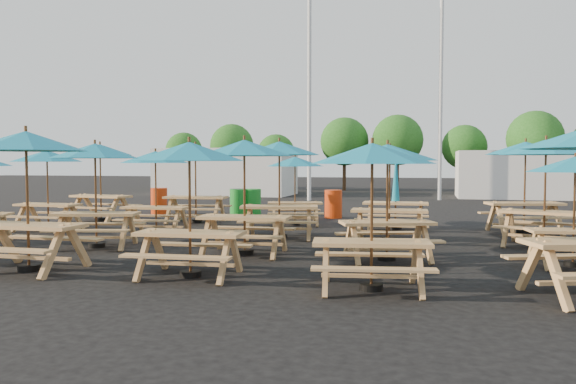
% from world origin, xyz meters
% --- Properties ---
extents(ground, '(120.00, 120.00, 0.00)m').
position_xyz_m(ground, '(0.00, 0.00, 0.00)').
color(ground, black).
rests_on(ground, ground).
extents(picnic_unit_2, '(1.97, 1.97, 2.32)m').
position_xyz_m(picnic_unit_2, '(-6.60, -0.34, 1.99)').
color(picnic_unit_2, tan).
rests_on(picnic_unit_2, ground).
extents(picnic_unit_3, '(2.47, 2.47, 2.58)m').
position_xyz_m(picnic_unit_3, '(-6.64, 2.39, 2.21)').
color(picnic_unit_3, tan).
rests_on(picnic_unit_3, ground).
extents(picnic_unit_4, '(2.14, 2.14, 2.53)m').
position_xyz_m(picnic_unit_4, '(-3.05, -5.57, 2.17)').
color(picnic_unit_4, tan).
rests_on(picnic_unit_4, ground).
extents(picnic_unit_5, '(2.46, 2.46, 2.40)m').
position_xyz_m(picnic_unit_5, '(-3.46, -2.81, 2.06)').
color(picnic_unit_5, tan).
rests_on(picnic_unit_5, ground).
extents(picnic_unit_6, '(2.01, 2.01, 2.27)m').
position_xyz_m(picnic_unit_6, '(-3.23, -0.34, 1.95)').
color(picnic_unit_6, tan).
rests_on(picnic_unit_6, ground).
extents(picnic_unit_7, '(2.37, 2.37, 2.55)m').
position_xyz_m(picnic_unit_7, '(-3.39, 2.72, 2.19)').
color(picnic_unit_7, tan).
rests_on(picnic_unit_7, ground).
extents(picnic_unit_8, '(2.06, 2.06, 2.32)m').
position_xyz_m(picnic_unit_8, '(-0.00, -5.37, 1.99)').
color(picnic_unit_8, tan).
rests_on(picnic_unit_8, ground).
extents(picnic_unit_9, '(2.17, 2.17, 2.45)m').
position_xyz_m(picnic_unit_9, '(0.16, -2.93, 2.10)').
color(picnic_unit_9, tan).
rests_on(picnic_unit_9, ground).
extents(picnic_unit_10, '(2.48, 2.48, 2.51)m').
position_xyz_m(picnic_unit_10, '(0.20, -0.24, 2.15)').
color(picnic_unit_10, tan).
rests_on(picnic_unit_10, ground).
extents(picnic_unit_11, '(2.22, 2.22, 2.15)m').
position_xyz_m(picnic_unit_11, '(-0.09, 2.75, 1.84)').
color(picnic_unit_11, tan).
rests_on(picnic_unit_11, ground).
extents(picnic_unit_12, '(2.16, 2.16, 2.26)m').
position_xyz_m(picnic_unit_12, '(3.09, -5.63, 1.94)').
color(picnic_unit_12, tan).
rests_on(picnic_unit_12, ground).
extents(picnic_unit_13, '(2.51, 2.51, 2.33)m').
position_xyz_m(picnic_unit_13, '(3.13, -2.89, 2.00)').
color(picnic_unit_13, tan).
rests_on(picnic_unit_13, ground).
extents(picnic_unit_14, '(2.07, 2.07, 2.36)m').
position_xyz_m(picnic_unit_14, '(2.99, -0.14, 2.03)').
color(picnic_unit_14, tan).
rests_on(picnic_unit_14, ground).
extents(picnic_unit_15, '(1.90, 1.66, 2.37)m').
position_xyz_m(picnic_unit_15, '(3.00, 2.42, 0.98)').
color(picnic_unit_15, tan).
rests_on(picnic_unit_15, ground).
extents(picnic_unit_17, '(1.99, 1.99, 2.08)m').
position_xyz_m(picnic_unit_17, '(6.57, -2.73, 1.78)').
color(picnic_unit_17, tan).
rests_on(picnic_unit_17, ground).
extents(picnic_unit_18, '(2.65, 2.65, 2.50)m').
position_xyz_m(picnic_unit_18, '(6.52, -0.26, 2.14)').
color(picnic_unit_18, tan).
rests_on(picnic_unit_18, ground).
extents(picnic_unit_19, '(2.59, 2.59, 2.54)m').
position_xyz_m(picnic_unit_19, '(6.50, 2.38, 2.18)').
color(picnic_unit_19, tan).
rests_on(picnic_unit_19, ground).
extents(waste_bin_0, '(0.61, 0.61, 0.99)m').
position_xyz_m(waste_bin_0, '(-5.98, 5.25, 0.49)').
color(waste_bin_0, red).
rests_on(waste_bin_0, ground).
extents(waste_bin_1, '(0.61, 0.61, 0.99)m').
position_xyz_m(waste_bin_1, '(-2.85, 5.33, 0.49)').
color(waste_bin_1, gray).
rests_on(waste_bin_1, ground).
extents(waste_bin_2, '(0.61, 0.61, 0.99)m').
position_xyz_m(waste_bin_2, '(-2.75, 5.09, 0.49)').
color(waste_bin_2, '#1A932A').
rests_on(waste_bin_2, ground).
extents(waste_bin_3, '(0.61, 0.61, 0.99)m').
position_xyz_m(waste_bin_3, '(-2.30, 5.35, 0.49)').
color(waste_bin_3, '#1A932A').
rests_on(waste_bin_3, ground).
extents(waste_bin_4, '(0.61, 0.61, 0.99)m').
position_xyz_m(waste_bin_4, '(0.70, 5.29, 0.49)').
color(waste_bin_4, red).
rests_on(waste_bin_4, ground).
extents(mast_0, '(0.20, 0.20, 12.00)m').
position_xyz_m(mast_0, '(-2.00, 14.00, 6.00)').
color(mast_0, silver).
rests_on(mast_0, ground).
extents(mast_1, '(0.20, 0.20, 12.00)m').
position_xyz_m(mast_1, '(4.50, 16.00, 6.00)').
color(mast_1, silver).
rests_on(mast_1, ground).
extents(event_tent_0, '(8.00, 4.00, 2.80)m').
position_xyz_m(event_tent_0, '(-8.00, 18.00, 1.40)').
color(event_tent_0, silver).
rests_on(event_tent_0, ground).
extents(event_tent_1, '(7.00, 4.00, 2.60)m').
position_xyz_m(event_tent_1, '(9.00, 19.00, 1.30)').
color(event_tent_1, silver).
rests_on(event_tent_1, ground).
extents(tree_0, '(2.80, 2.80, 4.24)m').
position_xyz_m(tree_0, '(-14.07, 25.25, 2.83)').
color(tree_0, '#382314').
rests_on(tree_0, ground).
extents(tree_1, '(3.11, 3.11, 4.72)m').
position_xyz_m(tree_1, '(-9.74, 23.90, 3.15)').
color(tree_1, '#382314').
rests_on(tree_1, ground).
extents(tree_2, '(2.59, 2.59, 3.93)m').
position_xyz_m(tree_2, '(-6.39, 23.65, 2.62)').
color(tree_2, '#382314').
rests_on(tree_2, ground).
extents(tree_3, '(3.36, 3.36, 5.09)m').
position_xyz_m(tree_3, '(-1.75, 24.72, 3.41)').
color(tree_3, '#382314').
rests_on(tree_3, ground).
extents(tree_4, '(3.41, 3.41, 5.17)m').
position_xyz_m(tree_4, '(1.90, 24.26, 3.46)').
color(tree_4, '#382314').
rests_on(tree_4, ground).
extents(tree_5, '(2.94, 2.94, 4.45)m').
position_xyz_m(tree_5, '(6.22, 24.67, 2.97)').
color(tree_5, '#382314').
rests_on(tree_5, ground).
extents(tree_6, '(3.38, 3.38, 5.13)m').
position_xyz_m(tree_6, '(10.23, 22.90, 3.43)').
color(tree_6, '#382314').
rests_on(tree_6, ground).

